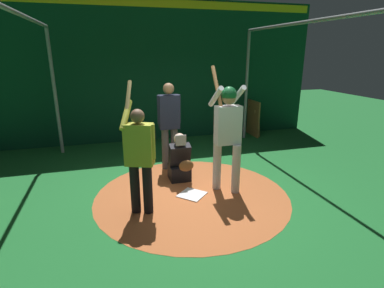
% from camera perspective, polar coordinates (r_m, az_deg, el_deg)
% --- Properties ---
extents(ground_plane, '(25.40, 25.40, 0.00)m').
position_cam_1_polar(ground_plane, '(5.40, -0.00, -9.67)').
color(ground_plane, '#1E6B2D').
extents(dirt_circle, '(3.40, 3.40, 0.01)m').
position_cam_1_polar(dirt_circle, '(5.40, -0.00, -9.65)').
color(dirt_circle, '#B76033').
rests_on(dirt_circle, ground).
extents(home_plate, '(0.59, 0.59, 0.01)m').
position_cam_1_polar(home_plate, '(5.40, -0.00, -9.56)').
color(home_plate, white).
rests_on(home_plate, dirt_circle).
extents(batter, '(0.68, 0.49, 2.21)m').
position_cam_1_polar(batter, '(5.23, 6.74, 2.90)').
color(batter, '#BCBCC0').
rests_on(batter, ground).
extents(catcher, '(0.58, 0.40, 0.96)m').
position_cam_1_polar(catcher, '(5.86, -2.31, -3.45)').
color(catcher, black).
rests_on(catcher, ground).
extents(umpire, '(0.23, 0.49, 1.84)m').
position_cam_1_polar(umpire, '(6.31, -4.34, 4.30)').
color(umpire, '#4C4C51').
rests_on(umpire, ground).
extents(visitor, '(0.65, 0.51, 2.03)m').
position_cam_1_polar(visitor, '(4.57, -9.98, -2.00)').
color(visitor, black).
rests_on(visitor, ground).
extents(back_wall, '(0.23, 9.40, 3.79)m').
position_cam_1_polar(back_wall, '(8.59, -7.21, 13.46)').
color(back_wall, '#0C3D26').
rests_on(back_wall, ground).
extents(cage_frame, '(6.42, 5.08, 3.02)m').
position_cam_1_polar(cage_frame, '(4.83, -0.00, 13.88)').
color(cage_frame, gray).
rests_on(cage_frame, ground).
extents(bat_rack, '(1.18, 0.20, 1.05)m').
position_cam_1_polar(bat_rack, '(9.45, 11.03, 4.93)').
color(bat_rack, olive).
rests_on(bat_rack, ground).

